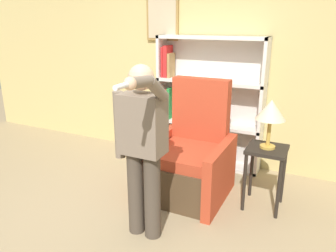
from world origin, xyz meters
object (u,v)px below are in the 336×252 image
(side_table, at_px, (266,161))
(table_lamp, at_px, (271,111))
(armchair, at_px, (190,161))
(bookcase, at_px, (201,104))
(person_standing, at_px, (142,145))

(side_table, height_order, table_lamp, table_lamp)
(side_table, xyz_separation_m, table_lamp, (-0.00, 0.00, 0.53))
(armchair, xyz_separation_m, side_table, (0.82, 0.06, 0.14))
(bookcase, height_order, armchair, bookcase)
(bookcase, xyz_separation_m, table_lamp, (1.03, -0.82, 0.22))
(armchair, bearing_deg, bookcase, 103.18)
(table_lamp, bearing_deg, armchair, -175.97)
(armchair, height_order, table_lamp, armchair)
(person_standing, relative_size, table_lamp, 3.14)
(armchair, bearing_deg, table_lamp, 4.03)
(bookcase, relative_size, table_lamp, 3.44)
(armchair, bearing_deg, side_table, 4.03)
(table_lamp, bearing_deg, bookcase, 141.26)
(armchair, height_order, side_table, armchair)
(armchair, relative_size, table_lamp, 2.56)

